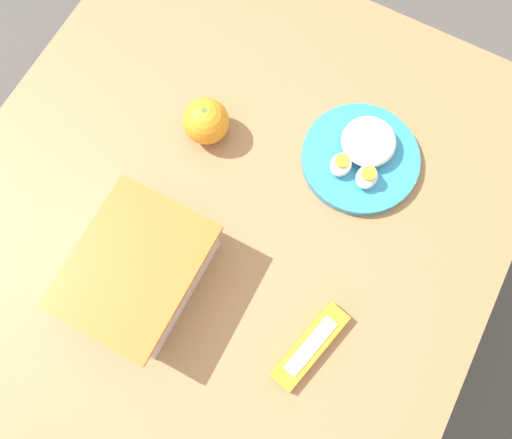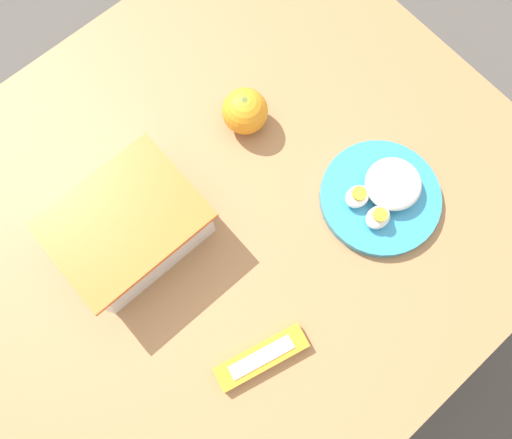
{
  "view_description": "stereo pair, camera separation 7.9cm",
  "coord_description": "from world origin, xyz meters",
  "px_view_note": "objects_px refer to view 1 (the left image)",
  "views": [
    {
      "loc": [
        -0.15,
        -0.16,
        1.53
      ],
      "look_at": [
        0.04,
        -0.05,
        0.77
      ],
      "focal_mm": 35.0,
      "sensor_mm": 36.0,
      "label": 1
    },
    {
      "loc": [
        -0.1,
        -0.22,
        1.53
      ],
      "look_at": [
        0.04,
        -0.05,
        0.77
      ],
      "focal_mm": 35.0,
      "sensor_mm": 36.0,
      "label": 2
    }
  ],
  "objects_px": {
    "food_container": "(141,272)",
    "orange_fruit": "(206,121)",
    "rice_plate": "(362,155)",
    "candy_bar": "(310,346)"
  },
  "relations": [
    {
      "from": "food_container",
      "to": "orange_fruit",
      "type": "distance_m",
      "value": 0.27
    },
    {
      "from": "orange_fruit",
      "to": "rice_plate",
      "type": "distance_m",
      "value": 0.27
    },
    {
      "from": "food_container",
      "to": "rice_plate",
      "type": "relative_size",
      "value": 1.11
    },
    {
      "from": "food_container",
      "to": "candy_bar",
      "type": "height_order",
      "value": "food_container"
    },
    {
      "from": "rice_plate",
      "to": "candy_bar",
      "type": "xyz_separation_m",
      "value": [
        -0.32,
        -0.06,
        -0.01
      ]
    },
    {
      "from": "food_container",
      "to": "rice_plate",
      "type": "distance_m",
      "value": 0.41
    },
    {
      "from": "orange_fruit",
      "to": "rice_plate",
      "type": "relative_size",
      "value": 0.39
    },
    {
      "from": "food_container",
      "to": "orange_fruit",
      "type": "bearing_deg",
      "value": 8.22
    },
    {
      "from": "candy_bar",
      "to": "rice_plate",
      "type": "bearing_deg",
      "value": 10.95
    },
    {
      "from": "food_container",
      "to": "orange_fruit",
      "type": "xyz_separation_m",
      "value": [
        0.27,
        0.04,
        -0.0
      ]
    }
  ]
}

